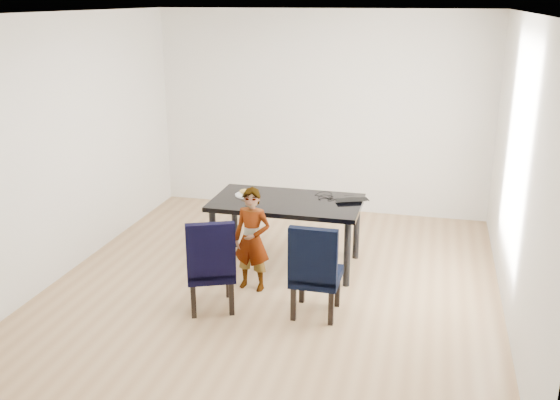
% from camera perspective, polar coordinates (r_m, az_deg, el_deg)
% --- Properties ---
extents(floor, '(4.50, 5.00, 0.01)m').
position_cam_1_polar(floor, '(6.54, -0.43, -7.67)').
color(floor, tan).
rests_on(floor, ground).
extents(ceiling, '(4.50, 5.00, 0.01)m').
position_cam_1_polar(ceiling, '(5.89, -0.49, 16.81)').
color(ceiling, white).
rests_on(ceiling, wall_back).
extents(wall_back, '(4.50, 0.01, 2.70)m').
position_cam_1_polar(wall_back, '(8.47, 3.82, 7.93)').
color(wall_back, white).
rests_on(wall_back, ground).
extents(wall_front, '(4.50, 0.01, 2.70)m').
position_cam_1_polar(wall_front, '(3.82, -9.93, -5.09)').
color(wall_front, silver).
rests_on(wall_front, ground).
extents(wall_left, '(0.01, 5.00, 2.70)m').
position_cam_1_polar(wall_left, '(6.97, -18.77, 4.81)').
color(wall_left, silver).
rests_on(wall_left, ground).
extents(wall_right, '(0.01, 5.00, 2.70)m').
position_cam_1_polar(wall_right, '(5.94, 21.12, 2.37)').
color(wall_right, white).
rests_on(wall_right, ground).
extents(dining_table, '(1.60, 0.90, 0.75)m').
position_cam_1_polar(dining_table, '(6.83, 0.61, -3.03)').
color(dining_table, black).
rests_on(dining_table, floor).
extents(chair_left, '(0.59, 0.60, 0.92)m').
position_cam_1_polar(chair_left, '(5.91, -6.38, -5.72)').
color(chair_left, black).
rests_on(chair_left, floor).
extents(chair_right, '(0.44, 0.46, 0.92)m').
position_cam_1_polar(chair_right, '(5.78, 3.36, -6.24)').
color(chair_right, black).
rests_on(chair_right, floor).
extents(child, '(0.42, 0.30, 1.06)m').
position_cam_1_polar(child, '(6.24, -2.56, -3.63)').
color(child, '#E14C12').
rests_on(child, floor).
extents(plate, '(0.28, 0.28, 0.01)m').
position_cam_1_polar(plate, '(6.88, -3.06, 0.48)').
color(plate, silver).
rests_on(plate, dining_table).
extents(sandwich, '(0.16, 0.11, 0.06)m').
position_cam_1_polar(sandwich, '(6.87, -3.12, 0.77)').
color(sandwich, gold).
rests_on(sandwich, plate).
extents(laptop, '(0.41, 0.34, 0.03)m').
position_cam_1_polar(laptop, '(6.75, 6.52, 0.08)').
color(laptop, black).
rests_on(laptop, dining_table).
extents(cable_tangle, '(0.19, 0.19, 0.01)m').
position_cam_1_polar(cable_tangle, '(6.77, 4.21, 0.13)').
color(cable_tangle, black).
rests_on(cable_tangle, dining_table).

